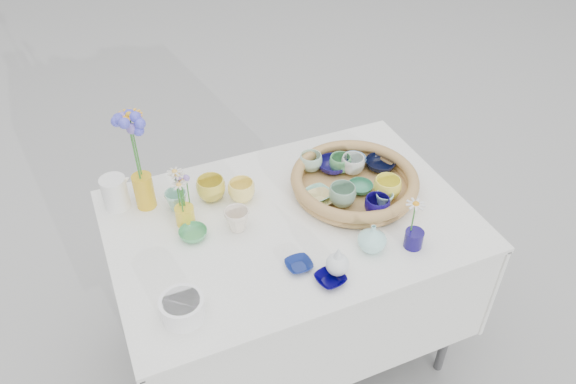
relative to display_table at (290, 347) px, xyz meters
name	(u,v)px	position (x,y,z in m)	size (l,w,h in m)	color
ground	(290,347)	(0.00, 0.00, 0.00)	(80.00, 80.00, 0.00)	#A3A3A3
display_table	(290,347)	(0.00, 0.00, 0.00)	(1.26, 0.86, 0.77)	white
wicker_tray	(354,182)	(0.28, 0.05, 0.80)	(0.47, 0.47, 0.08)	#A07449
tray_ceramic_0	(333,166)	(0.25, 0.18, 0.80)	(0.12, 0.12, 0.04)	#140F59
tray_ceramic_1	(380,164)	(0.43, 0.11, 0.80)	(0.12, 0.12, 0.04)	black
tray_ceramic_2	(387,188)	(0.36, -0.05, 0.82)	(0.10, 0.10, 0.08)	#F5E646
tray_ceramic_3	(360,188)	(0.29, 0.02, 0.80)	(0.09, 0.09, 0.03)	#34815D
tray_ceramic_4	(342,196)	(0.19, -0.02, 0.82)	(0.10, 0.10, 0.08)	gray
tray_ceramic_5	(318,194)	(0.13, 0.05, 0.79)	(0.10, 0.10, 0.02)	#88D0B0
tray_ceramic_6	(311,162)	(0.18, 0.21, 0.82)	(0.09, 0.09, 0.07)	#A4CCB4
tray_ceramic_7	(353,165)	(0.32, 0.13, 0.82)	(0.09, 0.09, 0.07)	silver
tray_ceramic_8	(354,161)	(0.34, 0.17, 0.80)	(0.10, 0.10, 0.03)	#77A8D6
tray_ceramic_9	(377,206)	(0.28, -0.11, 0.82)	(0.09, 0.09, 0.07)	#0D044E
tray_ceramic_10	(320,199)	(0.12, 0.02, 0.80)	(0.10, 0.10, 0.03)	#D5BC72
tray_ceramic_11	(384,200)	(0.32, -0.09, 0.81)	(0.06, 0.06, 0.06)	#A2E0DA
tray_ceramic_12	(340,164)	(0.28, 0.16, 0.82)	(0.09, 0.09, 0.07)	#529A60
loose_ceramic_0	(211,189)	(-0.22, 0.22, 0.81)	(0.11, 0.11, 0.08)	gold
loose_ceramic_1	(242,191)	(-0.12, 0.17, 0.80)	(0.10, 0.10, 0.08)	#FFE46E
loose_ceramic_2	(193,234)	(-0.34, 0.04, 0.78)	(0.10, 0.10, 0.03)	#479F5F
loose_ceramic_3	(237,220)	(-0.19, 0.02, 0.81)	(0.09, 0.09, 0.08)	beige
loose_ceramic_4	(299,265)	(-0.07, -0.23, 0.78)	(0.09, 0.09, 0.02)	navy
loose_ceramic_5	(176,201)	(-0.35, 0.21, 0.80)	(0.08, 0.08, 0.07)	#92CBB2
loose_ceramic_6	(330,279)	(0.00, -0.32, 0.78)	(0.09, 0.09, 0.02)	#04003B
fluted_bowl	(183,308)	(-0.46, -0.27, 0.80)	(0.13, 0.13, 0.07)	white
bud_vase_paleblue	(338,260)	(0.03, -0.29, 0.82)	(0.07, 0.07, 0.11)	silver
bud_vase_seafoam	(372,238)	(0.19, -0.24, 0.82)	(0.10, 0.10, 0.10)	#A4E2D9
bud_vase_cobalt	(414,239)	(0.32, -0.29, 0.80)	(0.06, 0.06, 0.06)	#130A53
single_daisy	(413,218)	(0.31, -0.27, 0.88)	(0.07, 0.07, 0.13)	silver
tall_vase_yellow	(144,191)	(-0.45, 0.27, 0.83)	(0.07, 0.07, 0.13)	gold
gerbera	(136,146)	(-0.45, 0.28, 1.02)	(0.10, 0.10, 0.26)	#F6A11F
hydrangea	(135,152)	(-0.46, 0.26, 1.01)	(0.09, 0.09, 0.32)	#4546D0
white_pitcher	(115,193)	(-0.55, 0.31, 0.83)	(0.13, 0.09, 0.12)	white
daisy_cup	(185,216)	(-0.35, 0.12, 0.80)	(0.07, 0.07, 0.07)	yellow
daisy_posy	(184,189)	(-0.33, 0.12, 0.91)	(0.08, 0.08, 0.16)	silver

